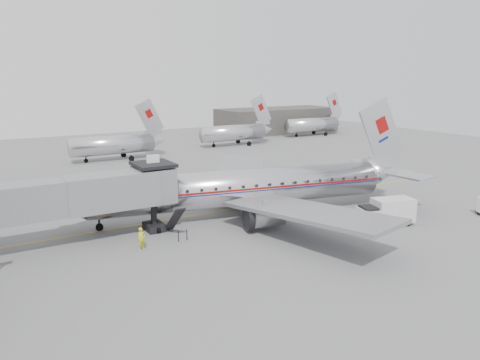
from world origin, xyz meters
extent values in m
plane|color=slate|center=(0.00, 0.00, 0.00)|extent=(160.00, 160.00, 0.00)
cube|color=#3D3A37|center=(45.00, 60.00, 3.00)|extent=(30.00, 12.00, 6.00)
cube|color=gold|center=(3.00, 6.00, 0.01)|extent=(60.00, 0.15, 0.01)
cube|color=#5C5F61|center=(-13.00, 3.60, 4.30)|extent=(8.00, 3.00, 3.10)
cube|color=#5C5F61|center=(-9.00, 4.00, 4.30)|extent=(3.20, 3.60, 3.20)
cube|color=black|center=(-9.00, 4.00, 6.20)|extent=(3.40, 3.80, 0.30)
cube|color=white|center=(-9.00, 4.00, 6.70)|extent=(1.20, 0.15, 0.80)
cylinder|color=black|center=(-9.30, 3.60, 1.40)|extent=(0.56, 0.56, 2.80)
cube|color=black|center=(-9.30, 3.60, 0.35)|extent=(1.60, 2.20, 0.70)
cylinder|color=black|center=(-9.30, 2.60, 0.30)|extent=(0.30, 0.60, 0.60)
cylinder|color=black|center=(-9.30, 4.60, 0.30)|extent=(0.30, 0.60, 0.60)
cube|color=black|center=(-8.20, 1.30, 1.50)|extent=(0.90, 3.20, 2.90)
cylinder|color=silver|center=(-2.00, 42.00, 2.60)|extent=(14.00, 3.20, 3.20)
cube|color=silver|center=(4.80, 42.00, 7.00)|extent=(5.17, 0.26, 6.52)
cylinder|color=black|center=(-6.50, 42.00, 0.50)|extent=(0.24, 0.24, 1.00)
cylinder|color=silver|center=(24.00, 46.00, 2.60)|extent=(14.00, 3.20, 3.20)
cube|color=silver|center=(30.80, 46.00, 7.00)|extent=(5.17, 0.26, 6.52)
cylinder|color=black|center=(19.50, 46.00, 0.50)|extent=(0.24, 0.24, 1.00)
cylinder|color=silver|center=(48.00, 50.00, 2.60)|extent=(14.00, 3.20, 3.20)
cube|color=silver|center=(54.80, 50.00, 7.00)|extent=(5.17, 0.26, 6.52)
cylinder|color=black|center=(43.50, 50.00, 0.50)|extent=(0.24, 0.24, 1.00)
cylinder|color=silver|center=(0.00, 3.26, 3.00)|extent=(30.17, 9.78, 3.71)
cone|color=silver|center=(-16.18, 6.64, 3.00)|extent=(3.70, 4.24, 3.71)
cone|color=silver|center=(16.47, -0.18, 3.41)|extent=(4.64, 4.27, 3.52)
cube|color=maroon|center=(0.00, 3.26, 3.25)|extent=(30.18, 9.82, 0.18)
cube|color=navy|center=(0.00, 3.26, 3.02)|extent=(30.18, 9.82, 0.10)
cube|color=silver|center=(16.18, -0.12, 8.01)|extent=(6.08, 1.55, 7.70)
cube|color=gray|center=(4.79, 11.47, 2.70)|extent=(13.84, 16.22, 1.19)
cube|color=gray|center=(1.10, -6.18, 2.70)|extent=(8.77, 16.82, 1.19)
cylinder|color=gray|center=(1.56, 8.25, 1.45)|extent=(3.76, 2.76, 2.10)
cylinder|color=gray|center=(-0.58, -1.94, 1.45)|extent=(3.76, 2.76, 2.10)
cylinder|color=black|center=(-13.72, 6.13, 0.65)|extent=(0.20, 0.20, 1.30)
cylinder|color=black|center=(2.49, 5.40, 0.70)|extent=(0.26, 0.26, 1.40)
cylinder|color=black|center=(2.49, 5.40, 0.45)|extent=(1.05, 0.55, 1.00)
cylinder|color=black|center=(1.43, 0.30, 0.70)|extent=(0.26, 0.26, 1.40)
cylinder|color=black|center=(1.43, 0.30, 0.45)|extent=(1.05, 0.55, 1.00)
cube|color=silver|center=(11.27, -6.59, 1.44)|extent=(4.28, 3.10, 2.24)
cube|color=silver|center=(8.70, -5.87, 1.01)|extent=(2.19, 2.41, 1.49)
cube|color=black|center=(8.70, -5.87, 1.65)|extent=(1.72, 2.09, 0.64)
cylinder|color=black|center=(8.75, -6.88, 0.34)|extent=(0.73, 0.44, 0.68)
cylinder|color=black|center=(9.27, -5.03, 0.34)|extent=(0.73, 0.44, 0.68)
cylinder|color=black|center=(12.03, -7.80, 0.34)|extent=(0.73, 0.44, 0.68)
cylinder|color=black|center=(12.55, -5.96, 0.34)|extent=(0.73, 0.44, 0.68)
cube|color=#0E1A39|center=(14.92, -4.76, 0.88)|extent=(2.23, 1.95, 1.30)
cube|color=black|center=(14.92, -4.76, 0.19)|extent=(2.35, 2.07, 0.11)
cylinder|color=black|center=(14.03, -5.03, 0.14)|extent=(0.30, 0.20, 0.28)
cylinder|color=black|center=(15.43, -5.54, 0.14)|extent=(0.30, 0.20, 0.28)
cylinder|color=black|center=(14.42, -3.98, 0.14)|extent=(0.30, 0.20, 0.28)
cylinder|color=black|center=(15.82, -4.49, 0.14)|extent=(0.30, 0.20, 0.28)
cylinder|color=black|center=(21.55, -9.06, 0.17)|extent=(0.37, 0.24, 0.34)
imported|color=#C2D018|center=(-12.00, -0.63, 0.98)|extent=(0.83, 0.69, 1.95)
camera|label=1|loc=(-23.94, -36.24, 14.28)|focal=35.00mm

